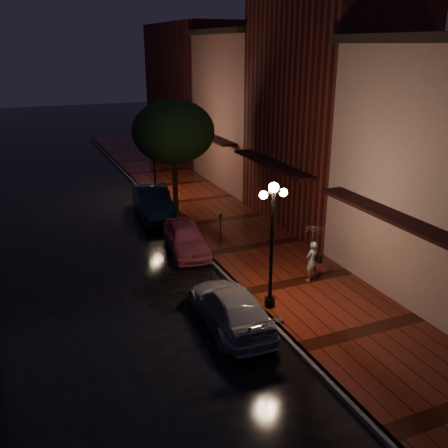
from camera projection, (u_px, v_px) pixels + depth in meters
name	position (u px, v px, depth m)	size (l,w,h in m)	color
ground	(206.00, 257.00, 21.06)	(120.00, 120.00, 0.00)	black
sidewalk	(254.00, 247.00, 21.86)	(4.50, 60.00, 0.15)	#4A1A0D
curb	(206.00, 255.00, 21.03)	(0.25, 60.00, 0.15)	#595451
storefront_mid	(328.00, 111.00, 23.50)	(5.00, 8.00, 11.00)	#511914
storefront_far	(253.00, 112.00, 30.76)	(5.00, 8.00, 9.00)	#8C5951
storefront_extra	(197.00, 91.00, 39.24)	(5.00, 12.00, 10.00)	#511914
streetlamp_near	(272.00, 239.00, 15.98)	(0.96, 0.36, 4.31)	black
streetlamp_far	(154.00, 155.00, 28.09)	(0.96, 0.36, 4.31)	black
street_tree	(174.00, 134.00, 25.02)	(4.16, 4.16, 5.80)	black
pink_car	(186.00, 238.00, 21.34)	(1.58, 3.92, 1.34)	#C45168
navy_car	(153.00, 202.00, 25.86)	(1.61, 4.61, 1.52)	black
silver_car	(231.00, 307.00, 15.76)	(1.78, 4.39, 1.27)	#93949A
woman_with_umbrella	(313.00, 245.00, 18.18)	(0.90, 0.92, 2.16)	white
parking_meter	(221.00, 225.00, 21.81)	(0.14, 0.11, 1.41)	black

